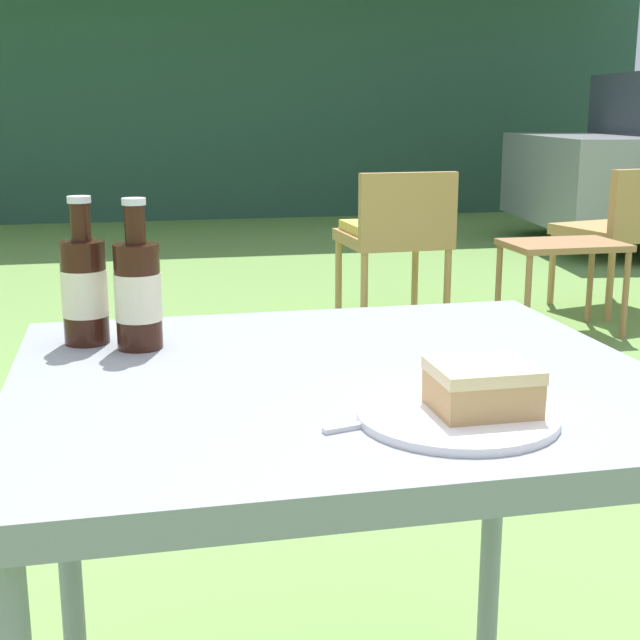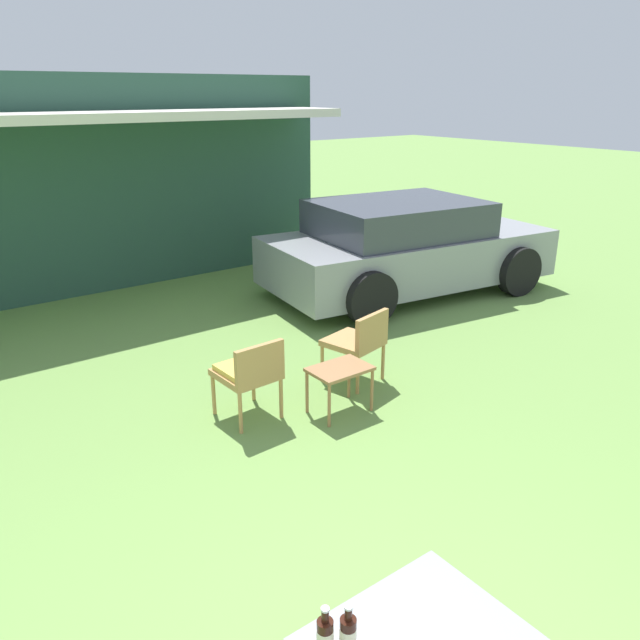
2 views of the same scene
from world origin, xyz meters
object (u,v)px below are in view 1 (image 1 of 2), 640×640
object	(u,v)px
patio_table	(335,421)
cake_on_plate	(471,401)
wicker_chair_cushioned	(395,231)
cola_bottle_far	(84,288)
cola_bottle_near	(138,292)
wicker_chair_plain	(624,225)
garden_side_table	(563,254)

from	to	relation	value
patio_table	cake_on_plate	distance (m)	0.26
patio_table	wicker_chair_cushioned	bearing A→B (deg)	71.49
cola_bottle_far	cake_on_plate	bearing A→B (deg)	-45.40
wicker_chair_cushioned	patio_table	size ratio (longest dim) A/B	0.89
patio_table	cola_bottle_near	bearing A→B (deg)	144.03
cola_bottle_far	wicker_chair_plain	bearing A→B (deg)	47.60
cola_bottle_near	patio_table	bearing A→B (deg)	-35.97
cake_on_plate	cola_bottle_far	world-z (taller)	cola_bottle_far
cola_bottle_near	cola_bottle_far	world-z (taller)	same
patio_table	wicker_chair_plain	bearing A→B (deg)	53.52
garden_side_table	cola_bottle_near	bearing A→B (deg)	-128.22
garden_side_table	cola_bottle_near	world-z (taller)	cola_bottle_near
wicker_chair_cushioned	wicker_chair_plain	size ratio (longest dim) A/B	1.00
cola_bottle_far	garden_side_table	bearing A→B (deg)	50.21
cola_bottle_near	garden_side_table	bearing A→B (deg)	51.78
garden_side_table	cake_on_plate	distance (m)	3.46
wicker_chair_cushioned	cake_on_plate	world-z (taller)	cake_on_plate
garden_side_table	cake_on_plate	world-z (taller)	cake_on_plate
garden_side_table	patio_table	xyz separation A→B (m)	(-1.79, -2.79, 0.26)
cake_on_plate	cola_bottle_near	xyz separation A→B (m)	(-0.37, 0.40, 0.06)
wicker_chair_cushioned	wicker_chair_plain	distance (m)	1.27
garden_side_table	patio_table	size ratio (longest dim) A/B	0.64
cake_on_plate	wicker_chair_cushioned	bearing A→B (deg)	74.28
wicker_chair_plain	cola_bottle_far	size ratio (longest dim) A/B	3.47
wicker_chair_plain	cola_bottle_far	world-z (taller)	cola_bottle_far
wicker_chair_plain	cola_bottle_near	xyz separation A→B (m)	(-2.59, -2.97, 0.34)
garden_side_table	patio_table	world-z (taller)	patio_table
wicker_chair_plain	cake_on_plate	xyz separation A→B (m)	(-2.23, -3.38, 0.28)
cake_on_plate	cola_bottle_near	distance (m)	0.55
wicker_chair_cushioned	patio_table	bearing A→B (deg)	68.93
patio_table	cola_bottle_far	bearing A→B (deg)	145.18
cake_on_plate	wicker_chair_plain	bearing A→B (deg)	56.58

